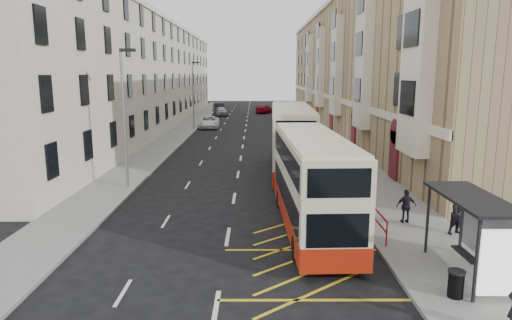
{
  "coord_description": "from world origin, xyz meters",
  "views": [
    {
      "loc": [
        1.14,
        -14.27,
        6.78
      ],
      "look_at": [
        1.2,
        6.75,
        2.77
      ],
      "focal_mm": 32.0,
      "sensor_mm": 36.0,
      "label": 1
    }
  ],
  "objects_px": {
    "street_lamp_near": "(125,111)",
    "pedestrian_mid": "(459,214)",
    "white_van": "(209,122)",
    "car_dark": "(219,108)",
    "litter_bin": "(456,283)",
    "double_decker_front": "(312,182)",
    "car_red": "(264,109)",
    "street_lamp_far": "(193,91)",
    "double_decker_rear": "(291,140)",
    "pedestrian_far": "(406,206)",
    "car_silver": "(221,111)",
    "bus_shelter": "(480,221)"
  },
  "relations": [
    {
      "from": "double_decker_front",
      "to": "litter_bin",
      "type": "height_order",
      "value": "double_decker_front"
    },
    {
      "from": "street_lamp_near",
      "to": "pedestrian_far",
      "type": "relative_size",
      "value": 5.24
    },
    {
      "from": "car_dark",
      "to": "white_van",
      "type": "bearing_deg",
      "value": -99.56
    },
    {
      "from": "pedestrian_far",
      "to": "car_dark",
      "type": "height_order",
      "value": "pedestrian_far"
    },
    {
      "from": "double_decker_rear",
      "to": "car_silver",
      "type": "bearing_deg",
      "value": 102.54
    },
    {
      "from": "bus_shelter",
      "to": "street_lamp_far",
      "type": "bearing_deg",
      "value": 109.12
    },
    {
      "from": "double_decker_front",
      "to": "car_dark",
      "type": "bearing_deg",
      "value": 96.19
    },
    {
      "from": "pedestrian_far",
      "to": "double_decker_rear",
      "type": "bearing_deg",
      "value": -69.76
    },
    {
      "from": "double_decker_front",
      "to": "car_red",
      "type": "distance_m",
      "value": 59.71
    },
    {
      "from": "street_lamp_near",
      "to": "bus_shelter",
      "type": "bearing_deg",
      "value": -40.14
    },
    {
      "from": "double_decker_front",
      "to": "pedestrian_far",
      "type": "relative_size",
      "value": 6.93
    },
    {
      "from": "bus_shelter",
      "to": "white_van",
      "type": "bearing_deg",
      "value": 106.67
    },
    {
      "from": "street_lamp_far",
      "to": "car_dark",
      "type": "height_order",
      "value": "street_lamp_far"
    },
    {
      "from": "street_lamp_far",
      "to": "car_red",
      "type": "bearing_deg",
      "value": 67.97
    },
    {
      "from": "street_lamp_near",
      "to": "double_decker_rear",
      "type": "distance_m",
      "value": 11.17
    },
    {
      "from": "litter_bin",
      "to": "pedestrian_mid",
      "type": "distance_m",
      "value": 6.0
    },
    {
      "from": "pedestrian_far",
      "to": "car_red",
      "type": "relative_size",
      "value": 0.32
    },
    {
      "from": "car_silver",
      "to": "litter_bin",
      "type": "bearing_deg",
      "value": -88.0
    },
    {
      "from": "white_van",
      "to": "car_dark",
      "type": "distance_m",
      "value": 23.37
    },
    {
      "from": "street_lamp_far",
      "to": "double_decker_front",
      "type": "bearing_deg",
      "value": -74.98
    },
    {
      "from": "double_decker_front",
      "to": "litter_bin",
      "type": "distance_m",
      "value": 7.53
    },
    {
      "from": "street_lamp_near",
      "to": "pedestrian_mid",
      "type": "relative_size",
      "value": 4.54
    },
    {
      "from": "street_lamp_far",
      "to": "litter_bin",
      "type": "relative_size",
      "value": 9.42
    },
    {
      "from": "double_decker_front",
      "to": "car_silver",
      "type": "bearing_deg",
      "value": 96.21
    },
    {
      "from": "bus_shelter",
      "to": "double_decker_rear",
      "type": "height_order",
      "value": "double_decker_rear"
    },
    {
      "from": "double_decker_rear",
      "to": "litter_bin",
      "type": "bearing_deg",
      "value": -76.77
    },
    {
      "from": "pedestrian_far",
      "to": "street_lamp_near",
      "type": "bearing_deg",
      "value": -25.86
    },
    {
      "from": "car_silver",
      "to": "car_red",
      "type": "height_order",
      "value": "car_silver"
    },
    {
      "from": "double_decker_front",
      "to": "pedestrian_far",
      "type": "bearing_deg",
      "value": 4.76
    },
    {
      "from": "street_lamp_near",
      "to": "double_decker_front",
      "type": "distance_m",
      "value": 12.5
    },
    {
      "from": "litter_bin",
      "to": "car_red",
      "type": "height_order",
      "value": "car_red"
    },
    {
      "from": "street_lamp_far",
      "to": "car_silver",
      "type": "height_order",
      "value": "street_lamp_far"
    },
    {
      "from": "bus_shelter",
      "to": "double_decker_front",
      "type": "xyz_separation_m",
      "value": [
        -4.73,
        5.26,
        -0.0
      ]
    },
    {
      "from": "car_dark",
      "to": "litter_bin",
      "type": "bearing_deg",
      "value": -90.72
    },
    {
      "from": "car_red",
      "to": "bus_shelter",
      "type": "bearing_deg",
      "value": 115.66
    },
    {
      "from": "litter_bin",
      "to": "pedestrian_mid",
      "type": "bearing_deg",
      "value": 65.53
    },
    {
      "from": "bus_shelter",
      "to": "double_decker_rear",
      "type": "relative_size",
      "value": 0.37
    },
    {
      "from": "car_silver",
      "to": "car_dark",
      "type": "distance_m",
      "value": 6.66
    },
    {
      "from": "street_lamp_near",
      "to": "pedestrian_mid",
      "type": "height_order",
      "value": "street_lamp_near"
    },
    {
      "from": "pedestrian_mid",
      "to": "double_decker_front",
      "type": "bearing_deg",
      "value": 151.62
    },
    {
      "from": "white_van",
      "to": "car_red",
      "type": "bearing_deg",
      "value": 68.28
    },
    {
      "from": "street_lamp_far",
      "to": "double_decker_rear",
      "type": "bearing_deg",
      "value": -68.66
    },
    {
      "from": "bus_shelter",
      "to": "litter_bin",
      "type": "height_order",
      "value": "bus_shelter"
    },
    {
      "from": "double_decker_front",
      "to": "white_van",
      "type": "relative_size",
      "value": 1.99
    },
    {
      "from": "car_dark",
      "to": "car_red",
      "type": "relative_size",
      "value": 1.02
    },
    {
      "from": "street_lamp_near",
      "to": "car_dark",
      "type": "distance_m",
      "value": 54.29
    },
    {
      "from": "white_van",
      "to": "car_dark",
      "type": "height_order",
      "value": "car_dark"
    },
    {
      "from": "pedestrian_mid",
      "to": "car_red",
      "type": "xyz_separation_m",
      "value": [
        -6.87,
        60.7,
        -0.34
      ]
    },
    {
      "from": "car_silver",
      "to": "pedestrian_mid",
      "type": "bearing_deg",
      "value": -84.57
    },
    {
      "from": "street_lamp_near",
      "to": "white_van",
      "type": "xyz_separation_m",
      "value": [
        1.77,
        30.78,
        -3.9
      ]
    }
  ]
}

